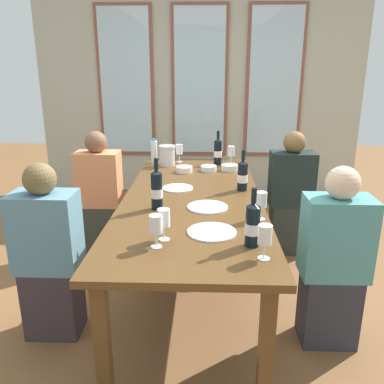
{
  "coord_description": "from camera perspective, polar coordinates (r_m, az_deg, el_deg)",
  "views": [
    {
      "loc": [
        0.1,
        -2.71,
        1.62
      ],
      "look_at": [
        0.0,
        -0.08,
        0.79
      ],
      "focal_mm": 36.89,
      "sensor_mm": 36.0,
      "label": 1
    }
  ],
  "objects": [
    {
      "name": "ground_plane",
      "position": [
        3.16,
        0.05,
        -13.37
      ],
      "size": [
        12.0,
        12.0,
        0.0
      ],
      "primitive_type": "plane",
      "color": "brown"
    },
    {
      "name": "back_wall_with_windows",
      "position": [
        5.26,
        1.11,
        15.58
      ],
      "size": [
        4.18,
        0.1,
        2.9
      ],
      "color": "#B6B49E",
      "rests_on": "ground"
    },
    {
      "name": "dining_table",
      "position": [
        2.87,
        0.06,
        -1.75
      ],
      "size": [
        0.98,
        2.46,
        0.74
      ],
      "color": "#56381B",
      "rests_on": "ground"
    },
    {
      "name": "white_plate_0",
      "position": [
        2.6,
        2.27,
        -2.18
      ],
      "size": [
        0.27,
        0.27,
        0.01
      ],
      "primitive_type": "cylinder",
      "color": "white",
      "rests_on": "dining_table"
    },
    {
      "name": "white_plate_1",
      "position": [
        3.01,
        -2.08,
        0.58
      ],
      "size": [
        0.23,
        0.23,
        0.01
      ],
      "primitive_type": "cylinder",
      "color": "white",
      "rests_on": "dining_table"
    },
    {
      "name": "white_plate_2",
      "position": [
        2.22,
        2.88,
        -5.78
      ],
      "size": [
        0.28,
        0.28,
        0.01
      ],
      "primitive_type": "cylinder",
      "color": "white",
      "rests_on": "dining_table"
    },
    {
      "name": "metal_pitcher",
      "position": [
        3.74,
        -3.61,
        5.32
      ],
      "size": [
        0.16,
        0.16,
        0.19
      ],
      "color": "silver",
      "rests_on": "dining_table"
    },
    {
      "name": "wine_bottle_0",
      "position": [
        2.04,
        8.75,
        -4.63
      ],
      "size": [
        0.08,
        0.08,
        0.31
      ],
      "color": "black",
      "rests_on": "dining_table"
    },
    {
      "name": "wine_bottle_1",
      "position": [
        3.79,
        3.75,
        5.88
      ],
      "size": [
        0.08,
        0.08,
        0.32
      ],
      "color": "black",
      "rests_on": "dining_table"
    },
    {
      "name": "wine_bottle_2",
      "position": [
        2.55,
        -5.12,
        0.36
      ],
      "size": [
        0.08,
        0.08,
        0.34
      ],
      "color": "black",
      "rests_on": "dining_table"
    },
    {
      "name": "wine_bottle_3",
      "position": [
        2.97,
        7.31,
        2.4
      ],
      "size": [
        0.08,
        0.08,
        0.31
      ],
      "color": "black",
      "rests_on": "dining_table"
    },
    {
      "name": "tasting_bowl_0",
      "position": [
        3.55,
        2.43,
        3.46
      ],
      "size": [
        0.14,
        0.14,
        0.05
      ],
      "primitive_type": "cylinder",
      "color": "white",
      "rests_on": "dining_table"
    },
    {
      "name": "tasting_bowl_1",
      "position": [
        3.5,
        -1.14,
        3.3
      ],
      "size": [
        0.15,
        0.15,
        0.05
      ],
      "primitive_type": "cylinder",
      "color": "white",
      "rests_on": "dining_table"
    },
    {
      "name": "tasting_bowl_2",
      "position": [
        3.57,
        5.45,
        3.54
      ],
      "size": [
        0.15,
        0.15,
        0.05
      ],
      "primitive_type": "cylinder",
      "color": "white",
      "rests_on": "dining_table"
    },
    {
      "name": "water_bottle",
      "position": [
        3.83,
        -5.51,
        5.82
      ],
      "size": [
        0.06,
        0.06,
        0.24
      ],
      "color": "white",
      "rests_on": "dining_table"
    },
    {
      "name": "wine_glass_0",
      "position": [
        2.01,
        -5.25,
        -4.9
      ],
      "size": [
        0.07,
        0.07,
        0.17
      ],
      "color": "white",
      "rests_on": "dining_table"
    },
    {
      "name": "wine_glass_1",
      "position": [
        1.91,
        10.5,
        -6.34
      ],
      "size": [
        0.07,
        0.07,
        0.17
      ],
      "color": "white",
      "rests_on": "dining_table"
    },
    {
      "name": "wine_glass_2",
      "position": [
        2.4,
        9.98,
        -1.21
      ],
      "size": [
        0.07,
        0.07,
        0.17
      ],
      "color": "white",
      "rests_on": "dining_table"
    },
    {
      "name": "wine_glass_3",
      "position": [
        3.87,
        -1.87,
        6.12
      ],
      "size": [
        0.07,
        0.07,
        0.17
      ],
      "color": "white",
      "rests_on": "dining_table"
    },
    {
      "name": "wine_glass_4",
      "position": [
        2.09,
        -4.12,
        -3.85
      ],
      "size": [
        0.07,
        0.07,
        0.17
      ],
      "color": "white",
      "rests_on": "dining_table"
    },
    {
      "name": "wine_glass_5",
      "position": [
        3.8,
        5.68,
        5.85
      ],
      "size": [
        0.07,
        0.07,
        0.17
      ],
      "color": "white",
      "rests_on": "dining_table"
    },
    {
      "name": "seated_person_0",
      "position": [
        3.62,
        -13.19,
        -0.62
      ],
      "size": [
        0.38,
        0.24,
        1.11
      ],
      "color": "#36392C",
      "rests_on": "ground"
    },
    {
      "name": "seated_person_1",
      "position": [
        3.62,
        14.03,
        -0.65
      ],
      "size": [
        0.38,
        0.24,
        1.11
      ],
      "color": "#2C302C",
      "rests_on": "ground"
    },
    {
      "name": "seated_person_2",
      "position": [
        2.57,
        -19.98,
        -8.77
      ],
      "size": [
        0.38,
        0.24,
        1.11
      ],
      "color": "#372D33",
      "rests_on": "ground"
    },
    {
      "name": "seated_person_3",
      "position": [
        2.49,
        19.76,
        -9.64
      ],
      "size": [
        0.38,
        0.24,
        1.11
      ],
      "color": "#2D2F37",
      "rests_on": "ground"
    }
  ]
}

